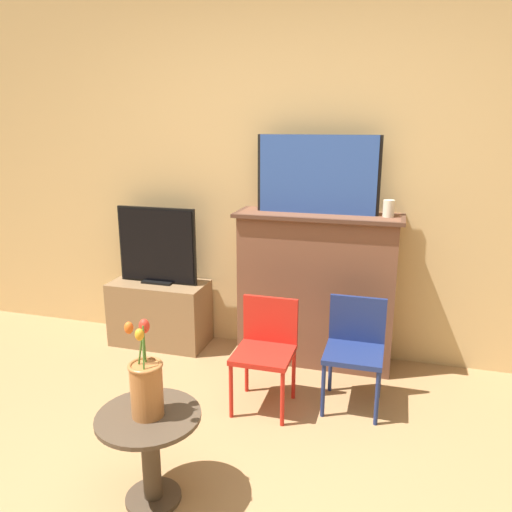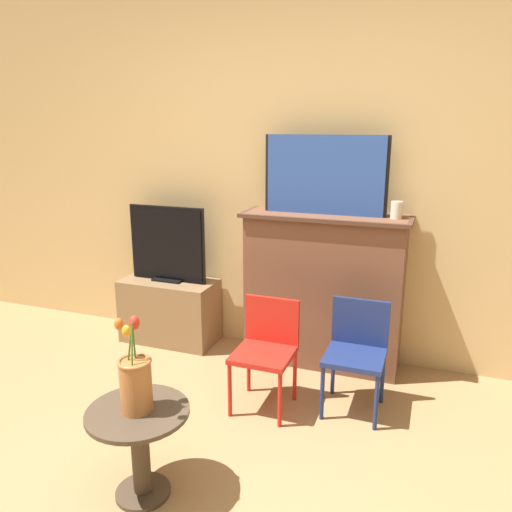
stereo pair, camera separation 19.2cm
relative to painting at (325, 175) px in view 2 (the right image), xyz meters
The scene contains 10 objects.
wall_back 0.25m from the painting, 130.89° to the left, with size 8.00×0.06×2.70m.
fireplace_mantel 0.77m from the painting, 17.46° to the right, with size 1.11×0.36×1.06m.
painting is the anchor object (origin of this frame).
mantel_candle 0.51m from the painting, ahead, with size 0.07×0.07×0.11m.
tv_stand 1.59m from the painting, behind, with size 0.72×0.36×0.49m.
tv_monitor 1.29m from the painting, behind, with size 0.61×0.12×0.57m.
chair_red 1.16m from the painting, 104.30° to the right, with size 0.33×0.33×0.64m.
chair_blue 1.11m from the painting, 56.28° to the right, with size 0.33×0.33×0.64m.
side_table 1.94m from the painting, 105.69° to the right, with size 0.45×0.45×0.43m.
vase_tulips 1.80m from the painting, 105.74° to the right, with size 0.16×0.17×0.43m.
Camera 2 is at (0.87, -1.26, 1.64)m, focal length 35.00 mm.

